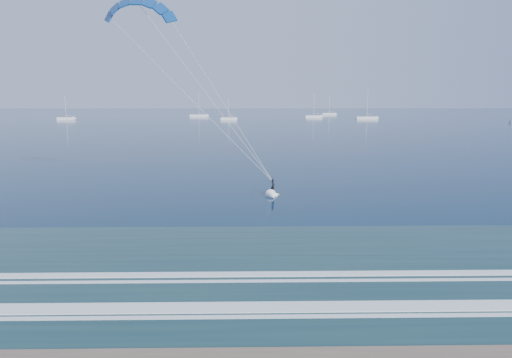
{
  "coord_description": "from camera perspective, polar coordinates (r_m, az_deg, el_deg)",
  "views": [
    {
      "loc": [
        0.21,
        -14.08,
        9.49
      ],
      "look_at": [
        0.9,
        25.39,
        2.53
      ],
      "focal_mm": 32.0,
      "sensor_mm": 36.0,
      "label": 1
    }
  ],
  "objects": [
    {
      "name": "sailboat_5",
      "position": [
        223.51,
        13.69,
        7.46
      ],
      "size": [
        10.11,
        2.4,
        13.61
      ],
      "color": "silver",
      "rests_on": "ground"
    },
    {
      "name": "sailboat_1",
      "position": [
        226.55,
        -22.63,
        7.01
      ],
      "size": [
        7.72,
        2.4,
        10.73
      ],
      "color": "silver",
      "rests_on": "ground"
    },
    {
      "name": "sailboat_2",
      "position": [
        247.39,
        -7.15,
        7.88
      ],
      "size": [
        9.55,
        2.4,
        12.76
      ],
      "color": "silver",
      "rests_on": "ground"
    },
    {
      "name": "kitesurfer_rig",
      "position": [
        42.51,
        -5.83,
        10.05
      ],
      "size": [
        16.56,
        6.74,
        18.94
      ],
      "color": "#CDEC1B",
      "rests_on": "ground"
    },
    {
      "name": "sailboat_4",
      "position": [
        275.8,
        9.12,
        8.04
      ],
      "size": [
        8.18,
        2.4,
        11.2
      ],
      "color": "silver",
      "rests_on": "ground"
    },
    {
      "name": "sailboat_3",
      "position": [
        207.93,
        -3.45,
        7.55
      ],
      "size": [
        7.02,
        2.4,
        9.98
      ],
      "color": "silver",
      "rests_on": "ground"
    },
    {
      "name": "sailboat_7",
      "position": [
        234.7,
        7.21,
        7.77
      ],
      "size": [
        8.39,
        2.4,
        11.94
      ],
      "color": "silver",
      "rests_on": "ground"
    }
  ]
}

